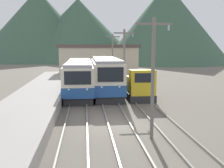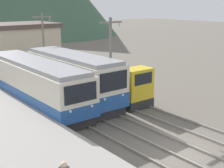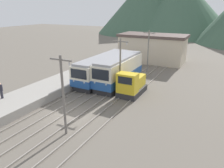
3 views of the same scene
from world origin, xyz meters
name	(u,v)px [view 2 (image 2 of 3)]	position (x,y,z in m)	size (l,w,h in m)	color
ground_plane	(178,152)	(0.00, 0.00, 0.00)	(200.00, 200.00, 0.00)	#665E54
track_left	(143,166)	(-2.60, 0.00, 0.07)	(1.54, 60.00, 0.14)	gray
track_center	(181,149)	(0.20, 0.00, 0.07)	(1.54, 60.00, 0.14)	gray
track_right	(213,135)	(3.20, 0.00, 0.07)	(1.54, 60.00, 0.14)	gray
commuter_train_left	(35,85)	(-2.60, 11.60, 1.65)	(2.84, 12.61, 3.55)	#28282B
commuter_train_center	(73,80)	(0.20, 10.84, 1.78)	(2.84, 10.38, 3.85)	#28282B
shunting_locomotive	(125,88)	(3.20, 8.01, 1.21)	(2.40, 4.55, 3.00)	#28282B
catenary_mast_mid	(111,60)	(1.71, 7.93, 3.65)	(2.00, 0.20, 6.67)	slate
catenary_mast_far	(44,45)	(1.71, 18.54, 3.65)	(2.00, 0.20, 6.67)	slate
station_building	(2,47)	(0.17, 26.00, 2.69)	(12.60, 6.30, 5.33)	beige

